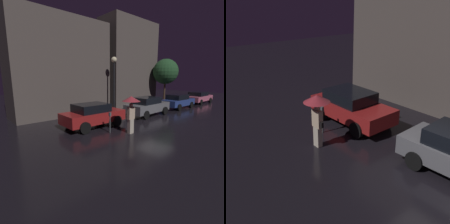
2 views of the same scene
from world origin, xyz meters
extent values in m
plane|color=black|center=(0.00, 0.00, 0.00)|extent=(60.00, 60.00, 0.00)
cube|color=#564C47|center=(-4.67, 6.50, 3.99)|extent=(8.31, 3.00, 7.97)
cube|color=maroon|center=(-5.06, 1.42, 0.69)|extent=(4.09, 1.89, 0.67)
cube|color=black|center=(-5.22, 1.42, 1.28)|extent=(2.13, 1.65, 0.51)
cylinder|color=black|center=(-3.80, 2.35, 0.35)|extent=(0.71, 0.22, 0.71)
cylinder|color=black|center=(-3.80, 0.50, 0.35)|extent=(0.71, 0.22, 0.71)
cylinder|color=black|center=(-6.32, 2.35, 0.35)|extent=(0.71, 0.22, 0.71)
cylinder|color=black|center=(-6.32, 0.50, 0.35)|extent=(0.71, 0.22, 0.71)
cylinder|color=black|center=(-0.82, 2.13, 0.34)|extent=(0.68, 0.22, 0.68)
cylinder|color=black|center=(-0.82, 0.41, 0.34)|extent=(0.68, 0.22, 0.68)
cube|color=beige|center=(-4.28, -1.15, 0.42)|extent=(0.32, 0.21, 0.85)
cube|color=#D1B293|center=(-4.28, -1.15, 1.20)|extent=(0.46, 0.22, 0.70)
sphere|color=tan|center=(-4.28, -1.15, 1.66)|extent=(0.23, 0.23, 0.23)
cylinder|color=black|center=(-4.28, -1.15, 1.47)|extent=(0.02, 0.02, 0.82)
cone|color=#B2333D|center=(-4.28, -1.15, 2.02)|extent=(1.03, 1.03, 0.28)
cube|color=black|center=(-4.03, -1.15, 1.02)|extent=(0.16, 0.10, 0.22)
cylinder|color=#4C5154|center=(-5.11, -0.28, 0.50)|extent=(0.06, 0.06, 1.00)
cube|color=#4C5154|center=(-5.11, -0.28, 1.11)|extent=(0.12, 0.10, 0.22)
camera|label=1|loc=(-11.56, -7.69, 3.19)|focal=28.00mm
camera|label=2|loc=(3.76, -6.95, 5.58)|focal=45.00mm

